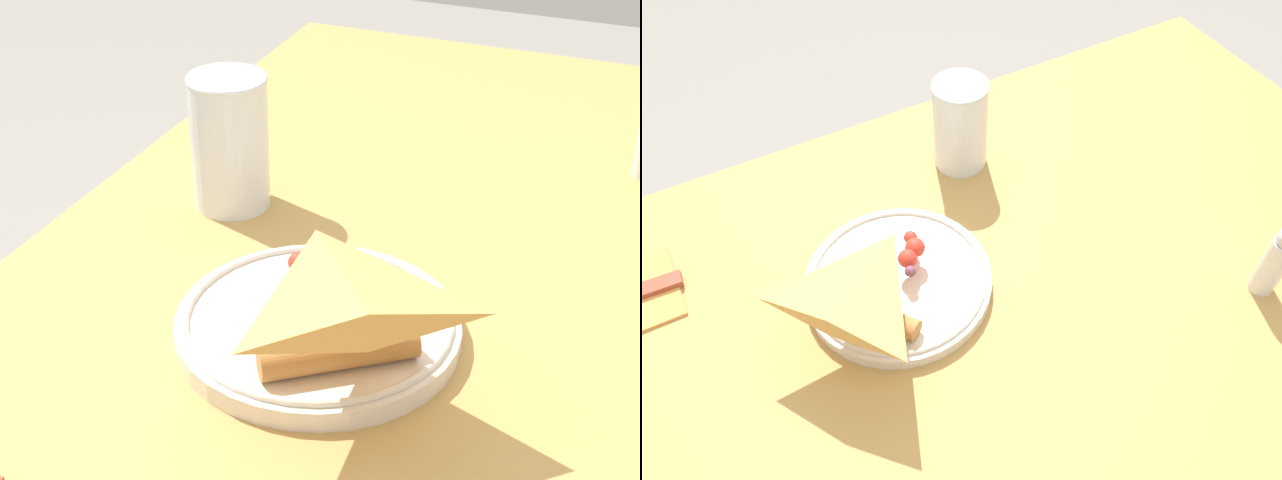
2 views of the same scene
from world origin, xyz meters
The scene contains 3 objects.
dining_table centered at (0.00, 0.00, 0.62)m, with size 1.21×0.75×0.72m.
plate_pizza centered at (0.07, -0.09, 0.74)m, with size 0.21×0.21×0.05m.
milk_glass centered at (-0.10, -0.24, 0.78)m, with size 0.07×0.07×0.13m.
Camera 1 is at (0.61, 0.14, 1.16)m, focal length 55.00 mm.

